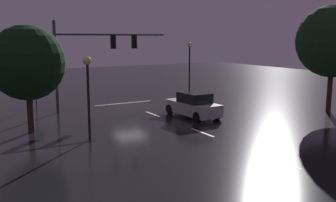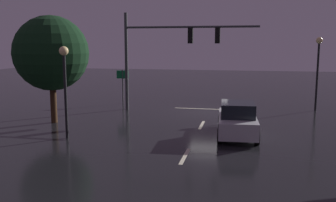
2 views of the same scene
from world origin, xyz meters
name	(u,v)px [view 1 (image 1 of 2)]	position (x,y,z in m)	size (l,w,h in m)	color
ground_plane	(130,106)	(0.00, 0.00, 0.00)	(80.00, 80.00, 0.00)	black
traffic_signal_assembly	(94,50)	(2.78, -0.14, 4.45)	(8.94, 0.47, 6.59)	#383A3D
lane_dash_far	(154,114)	(0.00, 4.00, 0.00)	(2.20, 0.16, 0.01)	beige
lane_dash_mid	(202,133)	(0.00, 10.00, 0.00)	(2.20, 0.16, 0.01)	beige
lane_dash_near	(281,162)	(0.00, 16.00, 0.00)	(2.20, 0.16, 0.01)	beige
stop_bar	(124,103)	(0.00, -1.33, 0.00)	(5.00, 0.16, 0.01)	beige
car_approaching	(193,105)	(-2.00, 6.05, 0.80)	(2.11, 4.45, 1.70)	#B7B7BC
street_lamp_left_kerb	(190,58)	(-7.09, -2.19, 3.48)	(0.44, 0.44, 4.97)	black
street_lamp_right_kerb	(88,81)	(6.07, 8.20, 3.15)	(0.44, 0.44, 4.42)	black
route_sign	(35,85)	(6.75, -2.43, 1.86)	(0.90, 0.20, 2.58)	#383A3D
tree_left_near	(333,41)	(-11.56, 9.60, 5.13)	(5.19, 5.19, 7.73)	#382314
tree_right_near	(27,63)	(8.48, 4.98, 3.99)	(4.24, 4.24, 6.12)	#382314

